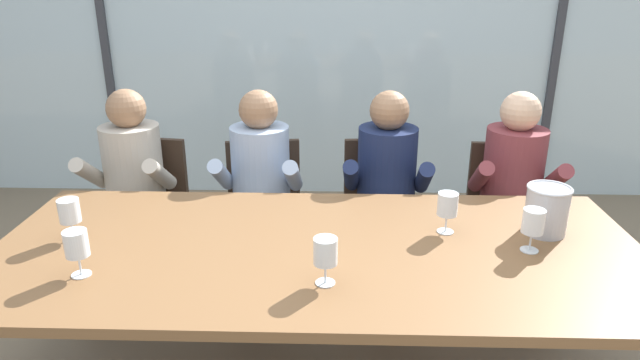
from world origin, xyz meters
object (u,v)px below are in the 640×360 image
at_px(chair_left_of_center, 265,207).
at_px(chair_right_of_center, 507,210).
at_px(person_navy_polo, 386,187).
at_px(wine_glass_center_pour, 325,253).
at_px(chair_near_curtain, 147,203).
at_px(person_beige_jumper, 130,185).
at_px(dining_table, 317,260).
at_px(ice_bucket_primary, 547,209).
at_px(chair_center, 382,205).
at_px(person_pale_blue_shirt, 259,186).
at_px(wine_glass_spare_empty, 448,205).
at_px(person_maroon_top, 514,189).
at_px(wine_glass_by_left_taster, 533,222).
at_px(wine_glass_by_right_taster, 77,246).
at_px(wine_glass_near_bucket, 69,212).

height_order(chair_left_of_center, chair_right_of_center, same).
height_order(person_navy_polo, wine_glass_center_pour, person_navy_polo).
distance_m(chair_near_curtain, person_beige_jumper, 0.23).
xyz_separation_m(dining_table, ice_bucket_primary, (0.94, 0.16, 0.16)).
height_order(chair_center, person_beige_jumper, person_beige_jumper).
bearing_deg(person_navy_polo, wine_glass_center_pour, -101.94).
height_order(chair_center, person_pale_blue_shirt, person_pale_blue_shirt).
height_order(chair_left_of_center, ice_bucket_primary, ice_bucket_primary).
distance_m(person_pale_blue_shirt, wine_glass_spare_empty, 1.13).
xyz_separation_m(person_beige_jumper, wine_glass_spare_empty, (1.58, -0.69, 0.19)).
distance_m(person_navy_polo, person_maroon_top, 0.68).
distance_m(chair_center, wine_glass_by_left_taster, 1.18).
relative_size(person_pale_blue_shirt, ice_bucket_primary, 5.80).
bearing_deg(person_beige_jumper, wine_glass_spare_empty, -22.27).
bearing_deg(person_pale_blue_shirt, chair_near_curtain, 169.13).
relative_size(person_maroon_top, wine_glass_by_left_taster, 6.80).
height_order(person_navy_polo, ice_bucket_primary, person_navy_polo).
xyz_separation_m(person_pale_blue_shirt, person_maroon_top, (1.37, 0.00, 0.00)).
distance_m(wine_glass_center_pour, wine_glass_spare_empty, 0.65).
relative_size(dining_table, person_navy_polo, 2.18).
height_order(chair_near_curtain, wine_glass_center_pour, wine_glass_center_pour).
relative_size(dining_table, person_maroon_top, 2.18).
relative_size(dining_table, wine_glass_spare_empty, 14.81).
bearing_deg(wine_glass_by_left_taster, ice_bucket_primary, 56.21).
height_order(person_pale_blue_shirt, wine_glass_by_left_taster, person_pale_blue_shirt).
relative_size(chair_left_of_center, chair_center, 1.00).
height_order(dining_table, wine_glass_by_right_taster, wine_glass_by_right_taster).
distance_m(dining_table, chair_center, 1.07).
height_order(wine_glass_center_pour, wine_glass_spare_empty, same).
bearing_deg(wine_glass_by_left_taster, wine_glass_by_right_taster, -171.88).
bearing_deg(ice_bucket_primary, wine_glass_by_left_taster, -123.79).
relative_size(chair_right_of_center, wine_glass_by_left_taster, 4.96).
distance_m(chair_near_curtain, wine_glass_near_bucket, 1.01).
distance_m(chair_left_of_center, wine_glass_by_left_taster, 1.55).
distance_m(chair_left_of_center, wine_glass_spare_empty, 1.23).
distance_m(chair_center, wine_glass_by_right_taster, 1.75).
bearing_deg(person_beige_jumper, dining_table, -37.23).
bearing_deg(chair_right_of_center, wine_glass_center_pour, -127.59).
bearing_deg(wine_glass_center_pour, person_pale_blue_shirt, 109.08).
xyz_separation_m(person_beige_jumper, wine_glass_center_pour, (1.09, -1.11, 0.19)).
xyz_separation_m(chair_left_of_center, chair_center, (0.67, 0.05, 0.00)).
bearing_deg(wine_glass_center_pour, wine_glass_spare_empty, 40.67).
distance_m(wine_glass_near_bucket, wine_glass_spare_empty, 1.53).
relative_size(person_beige_jumper, person_maroon_top, 1.00).
bearing_deg(chair_right_of_center, wine_glass_by_left_taster, -100.74).
bearing_deg(wine_glass_by_right_taster, person_navy_polo, 42.41).
distance_m(dining_table, ice_bucket_primary, 0.97).
relative_size(chair_left_of_center, wine_glass_center_pour, 4.96).
bearing_deg(person_beige_jumper, wine_glass_near_bucket, -84.41).
relative_size(chair_left_of_center, chair_right_of_center, 1.00).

